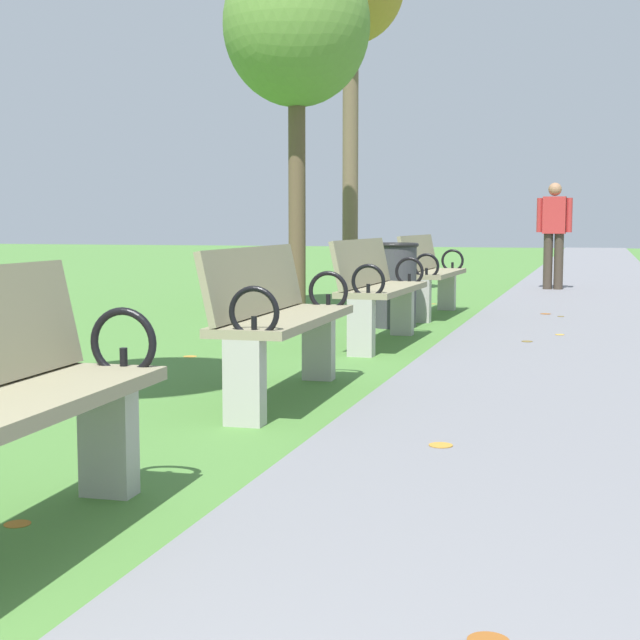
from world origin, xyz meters
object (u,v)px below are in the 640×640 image
Objects in this scene: tree_3 at (297,28)px; park_bench_5 at (430,272)px; pedestrian_walking at (554,230)px; park_bench_3 at (278,318)px; trash_bin at (394,285)px; park_bench_4 at (378,288)px.

park_bench_5 is at bearing -0.08° from tree_3.
pedestrian_walking is (2.69, 4.45, -2.30)m from tree_3.
park_bench_3 is 9.80m from pedestrian_walking.
trash_bin is (1.41, -1.25, -2.81)m from tree_3.
pedestrian_walking reaches higher than park_bench_3.
park_bench_3 is at bearing -73.51° from tree_3.
tree_3 reaches higher than pedestrian_walking.
pedestrian_walking is at bearing 83.35° from park_bench_3.
trash_bin is at bearing -41.51° from tree_3.
tree_3 is 4.99× the size of trash_bin.
park_bench_4 is 1.40m from trash_bin.
tree_3 is (-1.56, 2.64, 2.75)m from park_bench_4.
pedestrian_walking is (1.13, 4.45, 0.44)m from park_bench_5.
park_bench_3 is at bearing -96.65° from pedestrian_walking.
pedestrian_walking is at bearing 58.80° from tree_3.
tree_3 is (-1.56, 0.00, 2.75)m from park_bench_5.
trash_bin is (-1.28, -5.70, -0.50)m from pedestrian_walking.
tree_3 is at bearing 138.49° from trash_bin.
park_bench_5 is (0.00, 5.27, 0.00)m from park_bench_3.
park_bench_5 is 1.26m from trash_bin.
park_bench_3 is at bearing -90.00° from park_bench_4.
park_bench_4 is at bearing -59.39° from tree_3.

